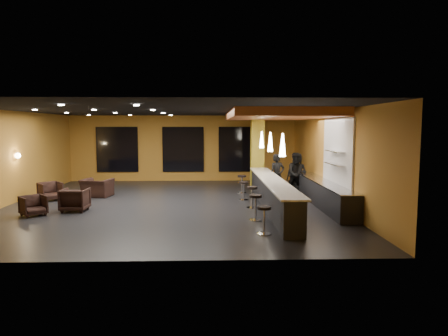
{
  "coord_description": "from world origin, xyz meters",
  "views": [
    {
      "loc": [
        1.52,
        -14.91,
        2.88
      ],
      "look_at": [
        2.0,
        0.5,
        1.3
      ],
      "focal_mm": 32.0,
      "sensor_mm": 36.0,
      "label": 1
    }
  ],
  "objects_px": {
    "staff_a": "(277,175)",
    "bar_stool_2": "(252,194)",
    "bar_stool_3": "(244,188)",
    "pendant_1": "(270,142)",
    "armchair_c": "(50,191)",
    "bar_stool_4": "(242,182)",
    "bar_stool_1": "(255,204)",
    "bar_counter": "(272,195)",
    "prep_counter": "(324,194)",
    "column": "(257,152)",
    "armchair_a": "(33,206)",
    "pendant_2": "(262,140)",
    "pendant_0": "(283,145)",
    "bar_stool_0": "(264,217)",
    "staff_c": "(297,173)",
    "armchair_d": "(97,188)",
    "staff_b": "(296,174)",
    "armchair_b": "(75,200)"
  },
  "relations": [
    {
      "from": "bar_counter",
      "to": "bar_stool_0",
      "type": "height_order",
      "value": "bar_counter"
    },
    {
      "from": "bar_stool_1",
      "to": "staff_a",
      "type": "bearing_deg",
      "value": 72.21
    },
    {
      "from": "pendant_2",
      "to": "armchair_c",
      "type": "height_order",
      "value": "pendant_2"
    },
    {
      "from": "pendant_1",
      "to": "bar_stool_2",
      "type": "bearing_deg",
      "value": -148.0
    },
    {
      "from": "armchair_c",
      "to": "bar_stool_1",
      "type": "height_order",
      "value": "bar_stool_1"
    },
    {
      "from": "armchair_c",
      "to": "armchair_b",
      "type": "bearing_deg",
      "value": -90.89
    },
    {
      "from": "column",
      "to": "armchair_b",
      "type": "distance_m",
      "value": 8.48
    },
    {
      "from": "pendant_0",
      "to": "armchair_a",
      "type": "distance_m",
      "value": 8.28
    },
    {
      "from": "staff_a",
      "to": "bar_stool_2",
      "type": "distance_m",
      "value": 2.76
    },
    {
      "from": "bar_stool_2",
      "to": "bar_stool_4",
      "type": "relative_size",
      "value": 0.99
    },
    {
      "from": "staff_c",
      "to": "armchair_d",
      "type": "bearing_deg",
      "value": -159.93
    },
    {
      "from": "column",
      "to": "bar_stool_3",
      "type": "distance_m",
      "value": 3.36
    },
    {
      "from": "pendant_0",
      "to": "bar_stool_0",
      "type": "distance_m",
      "value": 2.46
    },
    {
      "from": "pendant_1",
      "to": "armchair_a",
      "type": "relative_size",
      "value": 0.95
    },
    {
      "from": "staff_a",
      "to": "armchair_b",
      "type": "height_order",
      "value": "staff_a"
    },
    {
      "from": "pendant_2",
      "to": "staff_a",
      "type": "distance_m",
      "value": 1.67
    },
    {
      "from": "prep_counter",
      "to": "staff_a",
      "type": "xyz_separation_m",
      "value": [
        -1.4,
        1.97,
        0.46
      ]
    },
    {
      "from": "armchair_c",
      "to": "bar_counter",
      "type": "bearing_deg",
      "value": -51.95
    },
    {
      "from": "bar_stool_2",
      "to": "bar_stool_0",
      "type": "bearing_deg",
      "value": -90.5
    },
    {
      "from": "bar_counter",
      "to": "pendant_1",
      "type": "bearing_deg",
      "value": 90.0
    },
    {
      "from": "armchair_c",
      "to": "bar_stool_4",
      "type": "distance_m",
      "value": 7.84
    },
    {
      "from": "bar_stool_1",
      "to": "column",
      "type": "bearing_deg",
      "value": 83.07
    },
    {
      "from": "bar_stool_0",
      "to": "bar_stool_2",
      "type": "xyz_separation_m",
      "value": [
        0.03,
        3.5,
        0.01
      ]
    },
    {
      "from": "pendant_1",
      "to": "bar_stool_3",
      "type": "relative_size",
      "value": 0.94
    },
    {
      "from": "staff_b",
      "to": "armchair_c",
      "type": "bearing_deg",
      "value": -177.26
    },
    {
      "from": "staff_b",
      "to": "pendant_0",
      "type": "bearing_deg",
      "value": -110.89
    },
    {
      "from": "pendant_2",
      "to": "bar_stool_2",
      "type": "distance_m",
      "value": 3.54
    },
    {
      "from": "bar_counter",
      "to": "bar_stool_0",
      "type": "bearing_deg",
      "value": -101.94
    },
    {
      "from": "prep_counter",
      "to": "bar_stool_3",
      "type": "bearing_deg",
      "value": 158.74
    },
    {
      "from": "prep_counter",
      "to": "bar_stool_2",
      "type": "height_order",
      "value": "prep_counter"
    },
    {
      "from": "prep_counter",
      "to": "armchair_c",
      "type": "relative_size",
      "value": 7.46
    },
    {
      "from": "armchair_b",
      "to": "bar_stool_4",
      "type": "distance_m",
      "value": 7.01
    },
    {
      "from": "staff_b",
      "to": "bar_counter",
      "type": "bearing_deg",
      "value": -120.75
    },
    {
      "from": "staff_c",
      "to": "bar_stool_0",
      "type": "height_order",
      "value": "staff_c"
    },
    {
      "from": "column",
      "to": "pendant_2",
      "type": "height_order",
      "value": "column"
    },
    {
      "from": "prep_counter",
      "to": "staff_c",
      "type": "height_order",
      "value": "staff_c"
    },
    {
      "from": "armchair_c",
      "to": "armchair_d",
      "type": "relative_size",
      "value": 0.71
    },
    {
      "from": "armchair_a",
      "to": "armchair_d",
      "type": "distance_m",
      "value": 3.73
    },
    {
      "from": "column",
      "to": "armchair_a",
      "type": "bearing_deg",
      "value": -145.31
    },
    {
      "from": "pendant_0",
      "to": "bar_counter",
      "type": "bearing_deg",
      "value": 90.0
    },
    {
      "from": "prep_counter",
      "to": "staff_c",
      "type": "distance_m",
      "value": 2.88
    },
    {
      "from": "bar_stool_3",
      "to": "pendant_1",
      "type": "bearing_deg",
      "value": -52.06
    },
    {
      "from": "armchair_c",
      "to": "armchair_a",
      "type": "bearing_deg",
      "value": -118.71
    },
    {
      "from": "column",
      "to": "armchair_a",
      "type": "distance_m",
      "value": 9.78
    },
    {
      "from": "pendant_2",
      "to": "bar_stool_4",
      "type": "xyz_separation_m",
      "value": [
        -0.81,
        0.34,
        -1.85
      ]
    },
    {
      "from": "staff_c",
      "to": "armchair_a",
      "type": "bearing_deg",
      "value": -140.46
    },
    {
      "from": "armchair_c",
      "to": "bar_stool_4",
      "type": "height_order",
      "value": "bar_stool_4"
    },
    {
      "from": "staff_a",
      "to": "armchair_b",
      "type": "distance_m",
      "value": 7.93
    },
    {
      "from": "armchair_c",
      "to": "pendant_0",
      "type": "bearing_deg",
      "value": -64.06
    },
    {
      "from": "armchair_a",
      "to": "bar_stool_2",
      "type": "relative_size",
      "value": 0.94
    }
  ]
}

